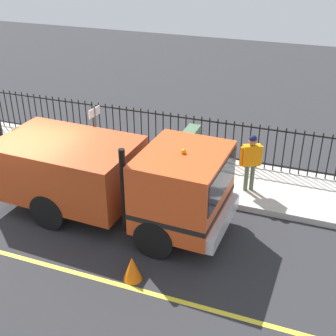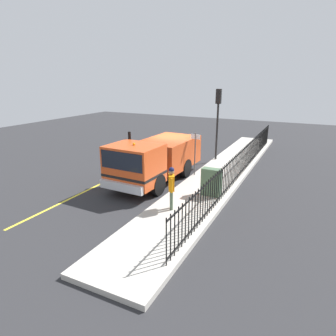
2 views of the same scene
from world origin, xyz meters
The scene contains 10 objects.
ground_plane centered at (0.00, 0.00, 0.00)m, with size 45.08×45.08×0.00m, color #2B2B2D.
sidewalk_slab centered at (3.01, 0.00, 0.09)m, with size 2.54×20.49×0.18m, color #B7B2A8.
lane_marking centered at (-1.96, 0.00, 0.00)m, with size 0.12×18.44×0.01m, color yellow.
work_truck centered at (0.29, -2.66, 1.28)m, with size 2.49×6.14×2.57m.
worker_standing centered at (2.60, -5.43, 1.21)m, with size 0.41×0.57×1.68m.
iron_fence centered at (4.04, 0.00, 0.89)m, with size 0.04×17.45×1.42m.
traffic_light_near centered at (1.91, 2.36, 3.17)m, with size 0.30×0.21×4.24m.
utility_cabinet centered at (3.52, -3.42, 0.77)m, with size 0.83×0.38×1.20m, color #4C6B4C.
traffic_cone centered at (-1.69, -3.80, 0.29)m, with size 0.41×0.41×0.58m, color orange.
street_sign centered at (1.85, -1.11, 1.57)m, with size 0.50×0.08×2.22m.
Camera 2 is at (7.10, -14.77, 5.01)m, focal length 31.35 mm.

